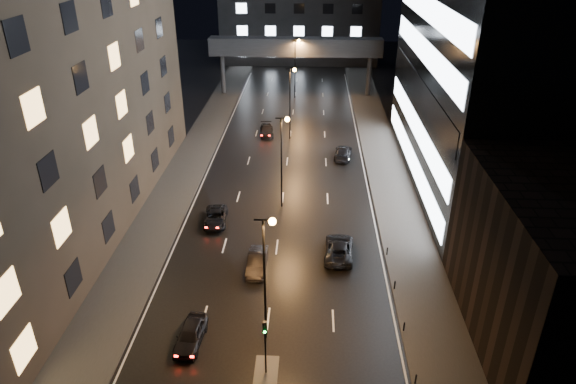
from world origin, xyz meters
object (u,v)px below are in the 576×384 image
object	(u,v)px
car_away_d	(267,131)
car_away_c	(215,217)
car_away_a	(191,335)
car_toward_b	(343,152)
car_away_b	(257,262)
car_toward_a	(339,249)

from	to	relation	value
car_away_d	car_away_c	bearing A→B (deg)	-104.01
car_away_a	car_away_c	size ratio (longest dim) A/B	0.92
car_away_a	car_toward_b	world-z (taller)	car_toward_b
car_away_a	car_toward_b	bearing A→B (deg)	73.59
car_away_b	car_away_d	size ratio (longest dim) A/B	0.99
car_away_b	car_toward_a	bearing A→B (deg)	19.41
car_away_b	car_away_c	xyz separation A→B (m)	(-5.03, 7.72, -0.09)
car_away_a	car_away_c	xyz separation A→B (m)	(-1.15, 16.95, -0.08)
car_toward_a	car_toward_b	world-z (taller)	car_toward_a
car_away_c	car_away_a	bearing A→B (deg)	-91.20
car_away_a	car_away_d	distance (m)	42.27
car_toward_a	car_away_c	bearing A→B (deg)	-19.32
car_away_b	car_away_d	xyz separation A→B (m)	(-1.94, 33.00, -0.08)
car_away_a	car_toward_b	distance (m)	36.60
car_away_d	car_toward_a	bearing A→B (deg)	-80.25
car_away_a	car_away_c	distance (m)	16.99
car_away_c	car_toward_a	world-z (taller)	car_toward_a
car_away_c	car_away_d	world-z (taller)	car_away_d
car_away_b	car_away_c	distance (m)	9.22
car_toward_b	car_away_a	bearing A→B (deg)	77.29
car_away_c	car_away_d	size ratio (longest dim) A/B	1.02
car_away_c	car_away_b	bearing A→B (deg)	-61.98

